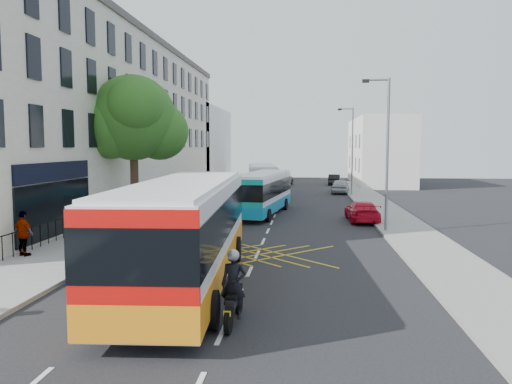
% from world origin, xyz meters
% --- Properties ---
extents(ground, '(120.00, 120.00, 0.00)m').
position_xyz_m(ground, '(0.00, 0.00, 0.00)').
color(ground, black).
rests_on(ground, ground).
extents(pavement_left, '(5.00, 70.00, 0.15)m').
position_xyz_m(pavement_left, '(-8.50, 15.00, 0.07)').
color(pavement_left, gray).
rests_on(pavement_left, ground).
extents(pavement_right, '(3.00, 70.00, 0.15)m').
position_xyz_m(pavement_right, '(7.50, 15.00, 0.07)').
color(pavement_right, gray).
rests_on(pavement_right, ground).
extents(terrace_main, '(8.30, 45.00, 13.50)m').
position_xyz_m(terrace_main, '(-14.00, 24.49, 6.76)').
color(terrace_main, beige).
rests_on(terrace_main, ground).
extents(terrace_far, '(8.00, 20.00, 10.00)m').
position_xyz_m(terrace_far, '(-14.00, 55.00, 5.00)').
color(terrace_far, silver).
rests_on(terrace_far, ground).
extents(building_right, '(6.00, 18.00, 8.00)m').
position_xyz_m(building_right, '(11.00, 48.00, 4.00)').
color(building_right, silver).
rests_on(building_right, ground).
extents(street_tree, '(6.30, 5.70, 8.80)m').
position_xyz_m(street_tree, '(-8.51, 14.97, 6.29)').
color(street_tree, '#382619').
rests_on(street_tree, pavement_left).
extents(lamp_near, '(1.45, 0.15, 8.00)m').
position_xyz_m(lamp_near, '(6.20, 12.00, 4.62)').
color(lamp_near, slate).
rests_on(lamp_near, pavement_right).
extents(lamp_far, '(1.45, 0.15, 8.00)m').
position_xyz_m(lamp_far, '(6.20, 32.00, 4.62)').
color(lamp_far, slate).
rests_on(lamp_far, pavement_right).
extents(railings, '(0.08, 5.60, 1.14)m').
position_xyz_m(railings, '(-9.70, 5.30, 0.72)').
color(railings, black).
rests_on(railings, pavement_left).
extents(bus_near, '(3.58, 12.48, 3.47)m').
position_xyz_m(bus_near, '(-1.91, 1.19, 1.83)').
color(bus_near, silver).
rests_on(bus_near, ground).
extents(bus_mid, '(3.63, 10.29, 2.83)m').
position_xyz_m(bus_mid, '(-0.92, 18.74, 1.49)').
color(bus_mid, silver).
rests_on(bus_mid, ground).
extents(bus_far, '(3.67, 10.64, 2.93)m').
position_xyz_m(bus_far, '(-1.98, 31.20, 1.54)').
color(bus_far, silver).
rests_on(bus_far, ground).
extents(motorbike, '(0.66, 2.21, 1.96)m').
position_xyz_m(motorbike, '(0.20, -2.32, 0.92)').
color(motorbike, black).
rests_on(motorbike, ground).
extents(parked_car_blue, '(1.61, 3.90, 1.32)m').
position_xyz_m(parked_car_blue, '(-4.90, 2.12, 0.66)').
color(parked_car_blue, black).
rests_on(parked_car_blue, ground).
extents(parked_car_silver, '(1.79, 3.86, 1.23)m').
position_xyz_m(parked_car_silver, '(-4.90, 8.27, 0.61)').
color(parked_car_silver, '#999BA0').
rests_on(parked_car_silver, ground).
extents(red_hatchback, '(1.94, 4.44, 1.27)m').
position_xyz_m(red_hatchback, '(5.50, 16.04, 0.64)').
color(red_hatchback, red).
rests_on(red_hatchback, ground).
extents(distant_car_grey, '(2.71, 4.81, 1.27)m').
position_xyz_m(distant_car_grey, '(-0.80, 44.45, 0.63)').
color(distant_car_grey, '#383A3F').
rests_on(distant_car_grey, ground).
extents(distant_car_silver, '(2.18, 4.31, 1.41)m').
position_xyz_m(distant_car_silver, '(5.45, 34.79, 0.70)').
color(distant_car_silver, '#A1A3A8').
rests_on(distant_car_silver, ground).
extents(distant_car_dark, '(1.69, 3.93, 1.26)m').
position_xyz_m(distant_car_dark, '(5.50, 46.01, 0.63)').
color(distant_car_dark, black).
rests_on(distant_car_dark, ground).
extents(pedestrian_far, '(1.17, 0.82, 1.85)m').
position_xyz_m(pedestrian_far, '(-9.35, 4.12, 1.07)').
color(pedestrian_far, gray).
rests_on(pedestrian_far, pavement_left).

